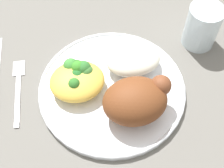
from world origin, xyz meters
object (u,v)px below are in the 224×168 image
Objects in this scene: roasted_chicken at (137,100)px; fork at (18,88)px; mac_cheese_with_broccoli at (77,78)px; water_glass at (202,26)px; rice_pile at (133,60)px; plate at (112,89)px.

roasted_chicken is 0.22m from fork.
roasted_chicken reaches higher than mac_cheese_with_broccoli.
fork is at bearing -173.15° from water_glass.
mac_cheese_with_broccoli reaches higher than fork.
mac_cheese_with_broccoli is 0.12m from fork.
roasted_chicken is 0.10m from rice_pile.
plate is at bearing -140.80° from rice_pile.
water_glass is (0.36, 0.04, 0.04)m from fork.
water_glass is at bearing 6.85° from fork.
roasted_chicken is 0.11m from mac_cheese_with_broccoli.
rice_pile is at bearing -0.28° from fork.
mac_cheese_with_broccoli is 0.26m from water_glass.
mac_cheese_with_broccoli is 0.68× the size of fork.
mac_cheese_with_broccoli is at bearing -165.30° from water_glass.
mac_cheese_with_broccoli is at bearing -168.46° from rice_pile.
plate is at bearing -156.77° from water_glass.
roasted_chicken reaches higher than rice_pile.
rice_pile is 1.16× the size of water_glass.
roasted_chicken is 1.34× the size of water_glass.
plate is 3.06× the size of water_glass.
roasted_chicken reaches higher than fork.
plate is at bearing -16.22° from mac_cheese_with_broccoli.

